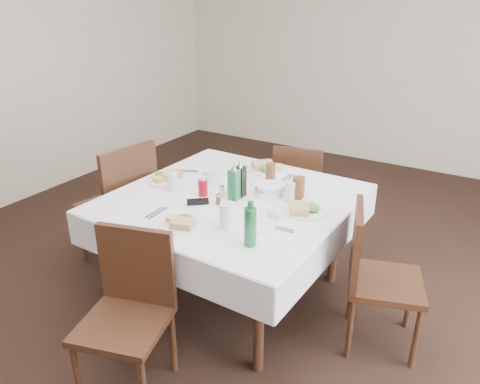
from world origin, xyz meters
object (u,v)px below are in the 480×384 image
(dining_table, at_px, (232,207))
(water_s, at_px, (227,216))
(water_w, at_px, (173,181))
(water_n, at_px, (243,169))
(coffee_mug, at_px, (209,178))
(chair_west, at_px, (123,199))
(water_e, at_px, (291,191))
(chair_south, at_px, (130,302))
(bread_basket, at_px, (270,190))
(chair_north, at_px, (298,186))
(oil_cruet_dark, at_px, (240,180))
(chair_east, at_px, (372,270))
(oil_cruet_green, at_px, (234,183))
(ketchup_bottle, at_px, (203,187))
(green_bottle, at_px, (250,226))

(dining_table, xyz_separation_m, water_s, (0.21, -0.38, 0.15))
(water_w, bearing_deg, water_s, -23.73)
(water_n, relative_size, coffee_mug, 0.93)
(chair_west, distance_m, water_e, 1.32)
(chair_west, distance_m, water_s, 1.19)
(chair_south, relative_size, bread_basket, 4.33)
(chair_north, bearing_deg, water_n, -101.71)
(chair_south, height_order, coffee_mug, chair_south)
(chair_north, bearing_deg, bread_basket, -78.72)
(chair_west, height_order, oil_cruet_dark, oil_cruet_dark)
(chair_east, relative_size, water_e, 6.47)
(chair_south, relative_size, chair_east, 1.01)
(bread_basket, xyz_separation_m, coffee_mug, (-0.45, -0.07, 0.02))
(water_w, xyz_separation_m, oil_cruet_green, (0.44, 0.09, 0.05))
(dining_table, distance_m, chair_west, 0.93)
(oil_cruet_green, bearing_deg, chair_east, 2.56)
(water_w, bearing_deg, oil_cruet_dark, 19.79)
(water_e, height_order, ketchup_bottle, water_e)
(water_w, distance_m, oil_cruet_dark, 0.47)
(ketchup_bottle, bearing_deg, chair_south, -80.58)
(water_e, height_order, oil_cruet_green, oil_cruet_green)
(water_w, xyz_separation_m, coffee_mug, (0.15, 0.21, -0.02))
(chair_east, relative_size, water_n, 6.70)
(water_e, distance_m, ketchup_bottle, 0.58)
(chair_west, relative_size, ketchup_bottle, 7.53)
(chair_west, relative_size, green_bottle, 3.90)
(chair_east, xyz_separation_m, ketchup_bottle, (-1.13, -0.10, 0.31))
(green_bottle, bearing_deg, chair_east, 43.09)
(chair_north, relative_size, oil_cruet_green, 3.30)
(chair_east, relative_size, water_s, 5.99)
(chair_east, distance_m, ketchup_bottle, 1.18)
(chair_east, xyz_separation_m, water_n, (-1.07, 0.31, 0.32))
(chair_west, bearing_deg, green_bottle, -16.31)
(ketchup_bottle, bearing_deg, bread_basket, 33.81)
(oil_cruet_green, distance_m, ketchup_bottle, 0.22)
(water_s, relative_size, coffee_mug, 1.03)
(water_n, relative_size, water_s, 0.90)
(chair_east, bearing_deg, chair_south, -135.48)
(dining_table, xyz_separation_m, water_e, (0.36, 0.14, 0.14))
(chair_south, relative_size, green_bottle, 3.53)
(chair_west, xyz_separation_m, oil_cruet_green, (0.95, 0.07, 0.30))
(oil_cruet_dark, bearing_deg, ketchup_bottle, -149.39)
(bread_basket, distance_m, oil_cruet_dark, 0.22)
(ketchup_bottle, xyz_separation_m, coffee_mug, (-0.08, 0.18, -0.01))
(chair_west, height_order, oil_cruet_green, oil_cruet_green)
(chair_east, distance_m, oil_cruet_green, 1.00)
(chair_north, distance_m, water_e, 0.99)
(dining_table, height_order, coffee_mug, coffee_mug)
(bread_basket, xyz_separation_m, ketchup_bottle, (-0.37, -0.25, 0.03))
(ketchup_bottle, bearing_deg, coffee_mug, 114.29)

